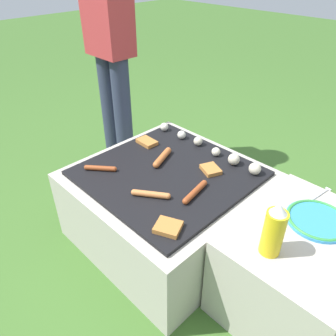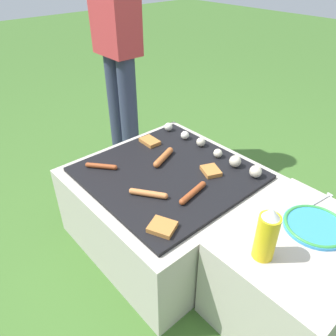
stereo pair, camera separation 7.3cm
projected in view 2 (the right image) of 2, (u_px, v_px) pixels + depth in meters
name	position (u px, v px, depth m)	size (l,w,h in m)	color
ground_plane	(168.00, 233.00, 1.78)	(14.00, 14.00, 0.00)	#3D6628
grill	(168.00, 205.00, 1.67)	(0.82, 0.82, 0.41)	#B2AA9E
side_ledge	(292.00, 274.00, 1.31)	(0.47, 0.61, 0.41)	#B2AA9E
person_standing	(116.00, 29.00, 1.85)	(0.27, 0.21, 1.58)	#2D334C
sausage_front_center	(101.00, 166.00, 1.57)	(0.13, 0.11, 0.02)	#93421E
sausage_back_center	(193.00, 193.00, 1.40)	(0.05, 0.18, 0.03)	#93421E
sausage_back_left	(148.00, 194.00, 1.39)	(0.15, 0.11, 0.03)	#C6753D
sausage_mid_left	(164.00, 157.00, 1.63)	(0.09, 0.17, 0.03)	#B7602D
bread_slice_right	(211.00, 171.00, 1.54)	(0.11, 0.11, 0.02)	#B27033
bread_slice_center	(150.00, 141.00, 1.77)	(0.11, 0.08, 0.02)	#B27033
bread_slice_left	(162.00, 227.00, 1.23)	(0.12, 0.12, 0.02)	#B27033
mushroom_row	(216.00, 151.00, 1.66)	(0.66, 0.07, 0.06)	silver
plate_colorful	(316.00, 226.00, 1.24)	(0.24, 0.24, 0.02)	#338CCC
condiment_bottle	(267.00, 235.00, 1.07)	(0.07, 0.07, 0.21)	gold
fork_utensil	(318.00, 202.00, 1.36)	(0.04, 0.20, 0.01)	silver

